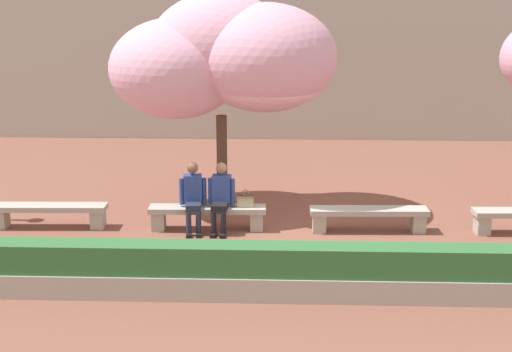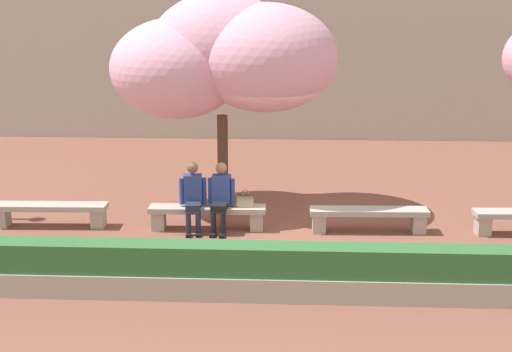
# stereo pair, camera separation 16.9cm
# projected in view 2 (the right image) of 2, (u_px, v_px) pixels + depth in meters

# --- Properties ---
(ground_plane) EXTENTS (100.00, 100.00, 0.00)m
(ground_plane) POSITION_uv_depth(u_px,v_px,m) (287.00, 230.00, 13.39)
(ground_plane) COLOR brown
(stone_bench_west_end) EXTENTS (2.20, 0.49, 0.45)m
(stone_bench_west_end) POSITION_uv_depth(u_px,v_px,m) (50.00, 211.00, 13.54)
(stone_bench_west_end) COLOR #ADA89E
(stone_bench_west_end) RESTS_ON ground
(stone_bench_near_west) EXTENTS (2.20, 0.49, 0.45)m
(stone_bench_near_west) POSITION_uv_depth(u_px,v_px,m) (207.00, 213.00, 13.39)
(stone_bench_near_west) COLOR #ADA89E
(stone_bench_near_west) RESTS_ON ground
(stone_bench_center) EXTENTS (2.20, 0.49, 0.45)m
(stone_bench_center) POSITION_uv_depth(u_px,v_px,m) (369.00, 216.00, 13.24)
(stone_bench_center) COLOR #ADA89E
(stone_bench_center) RESTS_ON ground
(person_seated_left) EXTENTS (0.51, 0.71, 1.29)m
(person_seated_left) POSITION_uv_depth(u_px,v_px,m) (193.00, 194.00, 13.26)
(person_seated_left) COLOR black
(person_seated_left) RESTS_ON ground
(person_seated_right) EXTENTS (0.51, 0.70, 1.29)m
(person_seated_right) POSITION_uv_depth(u_px,v_px,m) (221.00, 195.00, 13.23)
(person_seated_right) COLOR black
(person_seated_right) RESTS_ON ground
(handbag) EXTENTS (0.30, 0.15, 0.34)m
(handbag) POSITION_uv_depth(u_px,v_px,m) (245.00, 200.00, 13.30)
(handbag) COLOR tan
(handbag) RESTS_ON stone_bench_near_west
(cherry_tree_main) EXTENTS (4.49, 3.03, 4.37)m
(cherry_tree_main) POSITION_uv_depth(u_px,v_px,m) (224.00, 58.00, 14.01)
(cherry_tree_main) COLOR #513828
(cherry_tree_main) RESTS_ON ground
(planter_hedge_foreground) EXTENTS (14.22, 0.50, 0.80)m
(planter_hedge_foreground) POSITION_uv_depth(u_px,v_px,m) (286.00, 273.00, 10.33)
(planter_hedge_foreground) COLOR #ADA89E
(planter_hedge_foreground) RESTS_ON ground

